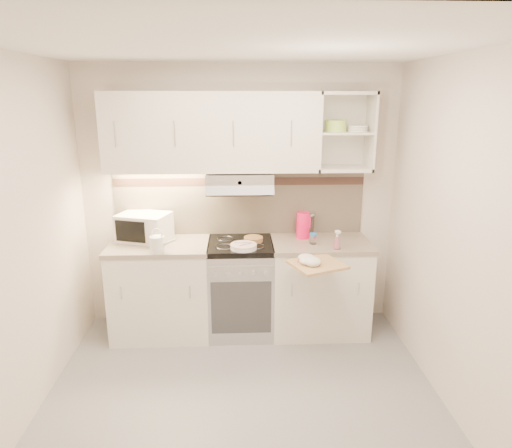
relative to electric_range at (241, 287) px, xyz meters
name	(u,v)px	position (x,y,z in m)	size (l,w,h in m)	color
ground	(243,402)	(0.00, -1.10, -0.45)	(3.00, 3.00, 0.00)	gray
room_shell	(241,179)	(0.00, -0.73, 1.18)	(3.04, 2.84, 2.52)	beige
base_cabinet_left	(162,291)	(-0.75, 0.00, -0.02)	(0.90, 0.60, 0.86)	silver
worktop_left	(159,246)	(-0.75, 0.00, 0.43)	(0.92, 0.62, 0.04)	gray
base_cabinet_right	(319,288)	(0.75, 0.00, -0.02)	(0.90, 0.60, 0.86)	silver
worktop_right	(320,243)	(0.75, 0.00, 0.43)	(0.92, 0.62, 0.04)	gray
electric_range	(241,287)	(0.00, 0.00, 0.00)	(0.60, 0.60, 0.90)	#B7B7BC
microwave	(144,227)	(-0.90, 0.12, 0.58)	(0.53, 0.46, 0.26)	silver
watering_can	(158,243)	(-0.72, -0.22, 0.53)	(0.25, 0.14, 0.21)	silver
plate_stack	(244,246)	(0.03, -0.18, 0.47)	(0.23, 0.23, 0.05)	white
bread_loaf	(253,239)	(0.12, 0.03, 0.47)	(0.18, 0.18, 0.04)	olive
pink_pitcher	(303,225)	(0.60, 0.12, 0.58)	(0.14, 0.13, 0.25)	#FF1150
glass_jar	(308,224)	(0.66, 0.20, 0.56)	(0.12, 0.12, 0.22)	white
spice_jar	(313,238)	(0.67, -0.06, 0.50)	(0.07, 0.07, 0.10)	white
spray_bottle	(337,241)	(0.85, -0.22, 0.52)	(0.07, 0.07, 0.19)	pink
cutting_board	(317,264)	(0.63, -0.52, 0.42)	(0.41, 0.36, 0.02)	#A56E55
dish_towel	(313,259)	(0.59, -0.51, 0.46)	(0.25, 0.21, 0.07)	silver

